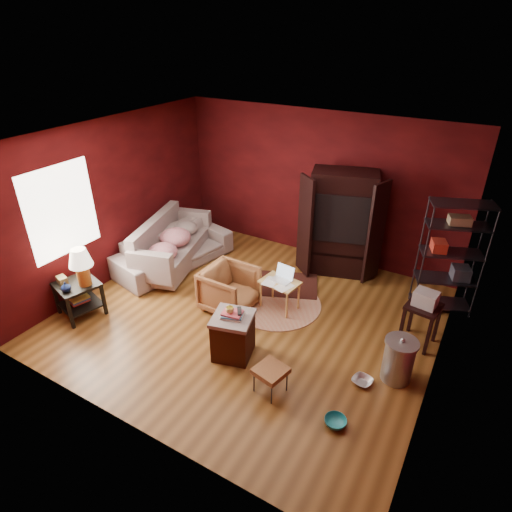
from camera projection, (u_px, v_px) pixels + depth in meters
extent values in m
cube|color=brown|center=(250.00, 316.00, 6.83)|extent=(5.50, 5.00, 0.02)
cube|color=white|center=(248.00, 139.00, 5.47)|extent=(5.50, 5.00, 0.02)
cube|color=#470A0B|center=(318.00, 186.00, 8.05)|extent=(5.50, 0.02, 2.80)
cube|color=#470A0B|center=(119.00, 335.00, 4.25)|extent=(5.50, 0.02, 2.80)
cube|color=#470A0B|center=(112.00, 202.00, 7.36)|extent=(0.02, 5.00, 2.80)
cube|color=#470A0B|center=(454.00, 291.00, 4.94)|extent=(0.02, 5.00, 2.80)
cube|color=white|center=(61.00, 211.00, 6.50)|extent=(0.02, 1.20, 1.40)
imported|color=gray|center=(173.00, 244.00, 8.04)|extent=(1.14, 2.37, 0.89)
imported|color=black|center=(229.00, 287.00, 6.84)|extent=(0.74, 0.78, 0.79)
imported|color=#B8BBC0|center=(363.00, 376.00, 5.51)|extent=(0.26, 0.12, 0.26)
imported|color=teal|center=(336.00, 416.00, 4.93)|extent=(0.27, 0.13, 0.26)
imported|color=#0C1940|center=(66.00, 287.00, 6.40)|extent=(0.16, 0.16, 0.15)
imported|color=#F1DE75|center=(230.00, 309.00, 5.67)|extent=(0.13, 0.11, 0.11)
cube|color=black|center=(77.00, 285.00, 6.63)|extent=(0.74, 0.74, 0.04)
cube|color=black|center=(81.00, 304.00, 6.81)|extent=(0.69, 0.69, 0.03)
cube|color=black|center=(56.00, 299.00, 6.77)|extent=(0.06, 0.06, 0.55)
cube|color=black|center=(70.00, 313.00, 6.43)|extent=(0.06, 0.06, 0.55)
cube|color=black|center=(89.00, 286.00, 7.09)|extent=(0.06, 0.06, 0.55)
cube|color=black|center=(104.00, 299.00, 6.75)|extent=(0.06, 0.06, 0.55)
cylinder|color=#B96721|center=(84.00, 275.00, 6.52)|extent=(0.25, 0.25, 0.34)
cone|color=#F2E5C6|center=(80.00, 257.00, 6.37)|extent=(0.44, 0.44, 0.28)
cube|color=olive|center=(62.00, 280.00, 6.60)|extent=(0.20, 0.16, 0.12)
cube|color=#B4382D|center=(79.00, 300.00, 6.82)|extent=(0.29, 0.33, 0.03)
cube|color=#2D65B4|center=(79.00, 299.00, 6.79)|extent=(0.29, 0.33, 0.03)
cube|color=gold|center=(79.00, 297.00, 6.77)|extent=(0.29, 0.33, 0.03)
cube|color=gray|center=(174.00, 253.00, 8.10)|extent=(1.28, 2.03, 0.40)
cube|color=gray|center=(156.00, 238.00, 8.04)|extent=(0.69, 1.86, 0.79)
cube|color=gray|center=(151.00, 267.00, 7.19)|extent=(0.81, 0.39, 0.54)
cube|color=gray|center=(192.00, 222.00, 8.79)|extent=(0.81, 0.39, 0.54)
ellipsoid|color=#B21937|center=(163.00, 252.00, 7.47)|extent=(0.64, 0.64, 0.28)
ellipsoid|color=#B21937|center=(175.00, 237.00, 7.92)|extent=(0.71, 0.71, 0.32)
ellipsoid|color=gray|center=(186.00, 228.00, 8.36)|extent=(0.59, 0.59, 0.26)
cube|color=#421C0F|center=(233.00, 337.00, 5.91)|extent=(0.61, 0.61, 0.60)
cube|color=gray|center=(233.00, 318.00, 5.75)|extent=(0.65, 0.65, 0.06)
cube|color=beige|center=(232.00, 316.00, 5.73)|extent=(0.34, 0.29, 0.02)
cube|color=#4D8BB3|center=(232.00, 314.00, 5.72)|extent=(0.34, 0.30, 0.02)
cube|color=#CD4D5A|center=(232.00, 313.00, 5.71)|extent=(0.30, 0.25, 0.02)
cube|color=black|center=(239.00, 311.00, 5.70)|extent=(0.15, 0.18, 0.02)
cube|color=black|center=(271.00, 371.00, 5.29)|extent=(0.44, 0.44, 0.07)
cube|color=#353039|center=(271.00, 374.00, 5.31)|extent=(0.39, 0.39, 0.02)
cylinder|color=#353039|center=(254.00, 382.00, 5.37)|extent=(0.02, 0.02, 0.30)
cylinder|color=#353039|center=(272.00, 395.00, 5.20)|extent=(0.02, 0.02, 0.30)
cylinder|color=#353039|center=(269.00, 370.00, 5.56)|extent=(0.02, 0.02, 0.30)
cylinder|color=#353039|center=(287.00, 381.00, 5.39)|extent=(0.02, 0.02, 0.30)
cylinder|color=beige|center=(277.00, 304.00, 7.11)|extent=(1.91, 1.91, 0.01)
cube|color=#4B1A14|center=(282.00, 284.00, 7.62)|extent=(1.49, 1.26, 0.01)
cube|color=#FFCF74|center=(280.00, 282.00, 6.79)|extent=(0.64, 0.49, 0.03)
cylinder|color=#FFCF74|center=(261.00, 294.00, 6.93)|extent=(0.04, 0.04, 0.49)
cylinder|color=#FFCF74|center=(287.00, 306.00, 6.65)|extent=(0.04, 0.04, 0.49)
cylinder|color=#FFCF74|center=(273.00, 285.00, 7.16)|extent=(0.04, 0.04, 0.49)
cylinder|color=#FFCF74|center=(299.00, 296.00, 6.88)|extent=(0.04, 0.04, 0.49)
cube|color=white|center=(281.00, 280.00, 6.80)|extent=(0.34, 0.26, 0.02)
cube|color=silver|center=(285.00, 272.00, 6.82)|extent=(0.32, 0.11, 0.21)
cube|color=white|center=(270.00, 281.00, 6.78)|extent=(0.23, 0.31, 0.00)
cube|color=white|center=(284.00, 287.00, 6.64)|extent=(0.29, 0.35, 0.00)
cube|color=black|center=(341.00, 223.00, 7.64)|extent=(1.24, 0.90, 1.92)
cube|color=black|center=(342.00, 215.00, 7.46)|extent=(1.00, 0.70, 0.86)
cube|color=black|center=(305.00, 226.00, 7.52)|extent=(0.39, 0.32, 1.82)
cube|color=black|center=(376.00, 233.00, 7.28)|extent=(0.19, 0.45, 1.82)
cube|color=#2D3032|center=(341.00, 219.00, 7.55)|extent=(0.75, 0.67, 0.53)
cube|color=black|center=(340.00, 225.00, 7.33)|extent=(0.49, 0.16, 0.40)
cube|color=black|center=(338.00, 249.00, 7.84)|extent=(1.02, 0.75, 0.05)
cylinder|color=#353039|center=(423.00, 262.00, 6.47)|extent=(0.03, 0.03, 1.85)
cylinder|color=#353039|center=(483.00, 267.00, 6.35)|extent=(0.03, 0.03, 1.85)
cylinder|color=#353039|center=(419.00, 251.00, 6.79)|extent=(0.03, 0.03, 1.85)
cylinder|color=#353039|center=(476.00, 255.00, 6.67)|extent=(0.03, 0.03, 1.85)
cube|color=#353039|center=(439.00, 303.00, 6.97)|extent=(0.98, 0.69, 0.03)
cube|color=#353039|center=(445.00, 279.00, 6.75)|extent=(0.98, 0.69, 0.03)
cube|color=#353039|center=(451.00, 253.00, 6.52)|extent=(0.98, 0.69, 0.03)
cube|color=#353039|center=(458.00, 225.00, 6.30)|extent=(0.98, 0.69, 0.03)
cube|color=#353039|center=(464.00, 204.00, 6.14)|extent=(0.98, 0.69, 0.03)
cube|color=#A8291C|center=(439.00, 246.00, 6.50)|extent=(0.28, 0.31, 0.16)
cube|color=#393846|center=(461.00, 273.00, 6.66)|extent=(0.33, 0.33, 0.21)
cube|color=#8C7554|center=(460.00, 220.00, 6.26)|extent=(0.36, 0.30, 0.12)
cube|color=black|center=(424.00, 306.00, 5.97)|extent=(0.50, 0.50, 0.04)
cube|color=black|center=(402.00, 326.00, 6.10)|extent=(0.05, 0.05, 0.64)
cube|color=black|center=(428.00, 337.00, 5.89)|extent=(0.05, 0.05, 0.64)
cube|color=black|center=(412.00, 314.00, 6.35)|extent=(0.05, 0.05, 0.64)
cube|color=black|center=(437.00, 323.00, 6.15)|extent=(0.05, 0.05, 0.64)
cube|color=#B9B9BE|center=(426.00, 299.00, 5.90)|extent=(0.34, 0.28, 0.22)
cylinder|color=#AEB1B7|center=(398.00, 361.00, 5.51)|extent=(0.39, 0.39, 0.58)
cylinder|color=#AEB1B7|center=(402.00, 343.00, 5.36)|extent=(0.43, 0.43, 0.04)
sphere|color=#AEB1B7|center=(403.00, 340.00, 5.34)|extent=(0.06, 0.06, 0.06)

